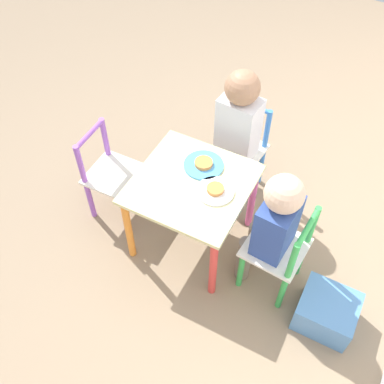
{
  "coord_description": "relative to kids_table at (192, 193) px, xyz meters",
  "views": [
    {
      "loc": [
        1.18,
        0.62,
        1.99
      ],
      "look_at": [
        0.0,
        0.0,
        0.38
      ],
      "focal_mm": 42.0,
      "sensor_mm": 36.0,
      "label": 1
    }
  ],
  "objects": [
    {
      "name": "ground_plane",
      "position": [
        0.0,
        0.0,
        -0.37
      ],
      "size": [
        6.0,
        6.0,
        0.0
      ],
      "primitive_type": "plane",
      "color": "#8C755B"
    },
    {
      "name": "kids_table",
      "position": [
        0.0,
        0.0,
        0.0
      ],
      "size": [
        0.52,
        0.52,
        0.45
      ],
      "color": "beige",
      "rests_on": "ground_plane"
    },
    {
      "name": "chair_blue",
      "position": [
        -0.46,
        0.05,
        -0.11
      ],
      "size": [
        0.28,
        0.28,
        0.53
      ],
      "rotation": [
        0.0,
        0.0,
        1.47
      ],
      "color": "silver",
      "rests_on": "ground_plane"
    },
    {
      "name": "chair_green",
      "position": [
        0.04,
        0.47,
        -0.11
      ],
      "size": [
        0.28,
        0.28,
        0.53
      ],
      "rotation": [
        0.0,
        0.0,
        -0.08
      ],
      "color": "silver",
      "rests_on": "ground_plane"
    },
    {
      "name": "chair_purple",
      "position": [
        0.01,
        -0.47,
        -0.11
      ],
      "size": [
        0.26,
        0.26,
        0.53
      ],
      "rotation": [
        0.0,
        0.0,
        -3.13
      ],
      "color": "silver",
      "rests_on": "ground_plane"
    },
    {
      "name": "child_left",
      "position": [
        -0.41,
        0.04,
        0.1
      ],
      "size": [
        0.22,
        0.21,
        0.79
      ],
      "rotation": [
        0.0,
        0.0,
        1.47
      ],
      "color": "#38383D",
      "rests_on": "ground_plane"
    },
    {
      "name": "child_back",
      "position": [
        0.03,
        0.4,
        0.06
      ],
      "size": [
        0.21,
        0.22,
        0.73
      ],
      "rotation": [
        0.0,
        0.0,
        -0.08
      ],
      "color": "#7A6B5B",
      "rests_on": "ground_plane"
    },
    {
      "name": "plate_left",
      "position": [
        -0.12,
        0.0,
        0.08
      ],
      "size": [
        0.19,
        0.19,
        0.03
      ],
      "color": "#4C9EE0",
      "rests_on": "kids_table"
    },
    {
      "name": "plate_back",
      "position": [
        0.0,
        0.12,
        0.08
      ],
      "size": [
        0.17,
        0.17,
        0.03
      ],
      "color": "white",
      "rests_on": "kids_table"
    },
    {
      "name": "storage_bin",
      "position": [
        0.12,
        0.75,
        -0.29
      ],
      "size": [
        0.23,
        0.25,
        0.17
      ],
      "color": "#4C7FB7",
      "rests_on": "ground_plane"
    }
  ]
}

